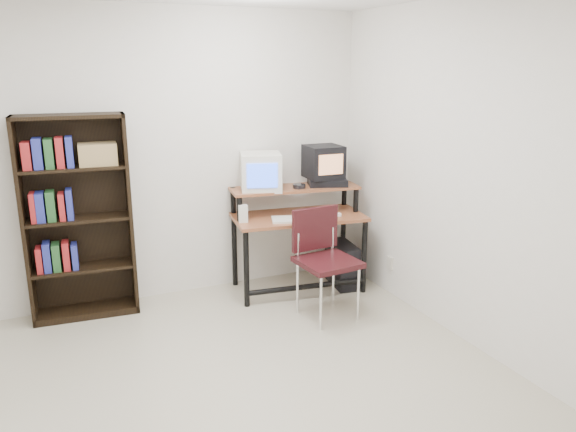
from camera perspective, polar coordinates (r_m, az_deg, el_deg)
name	(u,v)px	position (r m, az deg, el deg)	size (l,w,h in m)	color
floor	(228,409)	(3.79, -6.10, -18.93)	(4.00, 4.00, 0.01)	beige
back_wall	(153,158)	(5.15, -13.58, 5.71)	(4.00, 0.01, 2.60)	silver
front_wall	(457,390)	(1.59, 16.80, -16.54)	(4.00, 0.01, 2.60)	silver
right_wall	(490,181)	(4.27, 19.79, 3.32)	(0.01, 4.00, 2.60)	silver
computer_desk	(298,219)	(5.30, 1.00, -0.35)	(1.28, 0.76, 0.98)	#965331
crt_monitor	(261,172)	(5.22, -2.79, 4.50)	(0.46, 0.46, 0.35)	silver
vcr	(327,182)	(5.41, 4.01, 3.44)	(0.36, 0.26, 0.08)	black
crt_tv	(323,162)	(5.40, 3.63, 5.52)	(0.34, 0.34, 0.31)	black
cd_spindle	(299,187)	(5.27, 1.15, 2.98)	(0.12, 0.12, 0.05)	#26262B
keyboard	(298,220)	(5.10, 1.00, -0.41)	(0.47, 0.21, 0.04)	silver
mousepad	(334,217)	(5.28, 4.65, -0.09)	(0.22, 0.18, 0.01)	black
mouse	(335,215)	(5.27, 4.84, 0.09)	(0.10, 0.06, 0.03)	white
desk_speaker	(243,214)	(5.05, -4.59, 0.17)	(0.08, 0.07, 0.17)	silver
pc_tower	(342,264)	(5.55, 5.51, -4.89)	(0.20, 0.45, 0.42)	black
school_chair	(323,251)	(4.79, 3.57, -3.55)	(0.50, 0.50, 0.93)	black
bookshelf	(78,215)	(5.01, -20.58, 0.07)	(0.88, 0.35, 1.73)	black
wall_outlet	(390,263)	(5.39, 10.30, -4.70)	(0.02, 0.08, 0.12)	beige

